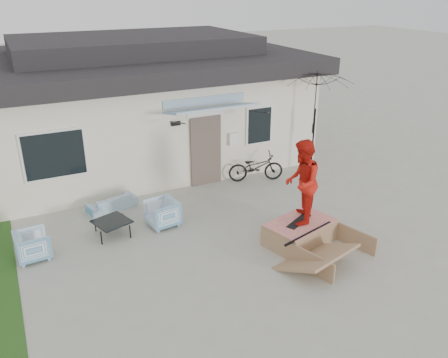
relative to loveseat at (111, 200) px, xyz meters
name	(u,v)px	position (x,y,z in m)	size (l,w,h in m)	color
ground	(248,266)	(1.98, -4.02, -0.26)	(90.00, 90.00, 0.00)	#9F9F91
house	(137,99)	(1.98, 3.97, 1.68)	(10.80, 8.49, 4.10)	beige
loveseat	(111,200)	(0.00, 0.00, 0.00)	(1.32, 0.39, 0.51)	#4A87B4
armchair_left	(33,244)	(-2.12, -1.64, 0.10)	(0.69, 0.65, 0.71)	#4A87B4
armchair_right	(162,212)	(0.93, -1.46, 0.12)	(0.72, 0.68, 0.74)	#4A87B4
coffee_table	(112,228)	(-0.31, -1.39, -0.07)	(0.76, 0.76, 0.38)	black
bicycle	(256,164)	(4.45, 0.00, 0.28)	(0.59, 1.69, 1.08)	black
patio_umbrella	(315,120)	(6.35, -0.23, 1.49)	(2.50, 2.37, 2.20)	black
skate_ramp	(300,232)	(3.56, -3.66, 0.00)	(1.55, 2.06, 0.52)	#906B4B
skateboard	(299,221)	(3.55, -3.61, 0.28)	(0.86, 0.21, 0.05)	black
skater	(302,181)	(3.55, -3.61, 1.29)	(0.96, 0.74, 1.96)	red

